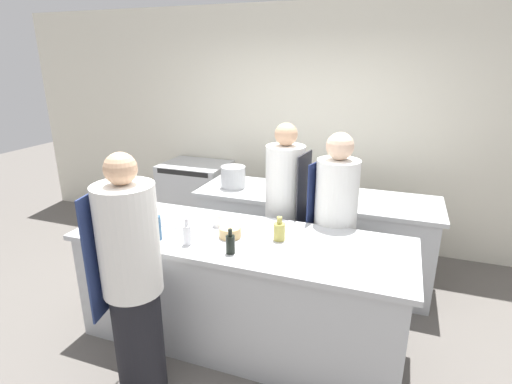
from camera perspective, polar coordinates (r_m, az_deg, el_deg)
name	(u,v)px	position (r m, az deg, el deg)	size (l,w,h in m)	color
ground_plane	(242,336)	(3.53, -2.07, -19.82)	(16.00, 16.00, 0.00)	#605B56
wall_back	(307,128)	(4.87, 7.30, 9.02)	(8.00, 0.06, 2.80)	silver
prep_counter	(241,288)	(3.27, -2.17, -13.58)	(2.57, 0.89, 0.90)	#B7BABC
pass_counter	(313,236)	(4.19, 8.20, -6.22)	(2.39, 0.75, 0.90)	#B7BABC
oven_range	(197,199)	(5.23, -8.48, -0.94)	(0.81, 0.65, 0.94)	#B7BABC
chef_at_prep_near	(132,281)	(2.73, -17.24, -12.10)	(0.42, 0.40, 1.68)	black
chef_at_stove	(285,214)	(3.68, 4.10, -3.12)	(0.38, 0.36, 1.67)	black
chef_at_pass_far	(334,229)	(3.45, 11.09, -5.20)	(0.40, 0.38, 1.65)	black
bottle_olive_oil	(230,244)	(2.79, -3.68, -7.38)	(0.06, 0.06, 0.18)	black
bottle_vinegar	(279,231)	(2.98, 3.35, -5.56)	(0.09, 0.09, 0.18)	#B2A84C
bottle_wine	(157,227)	(3.06, -13.98, -4.84)	(0.07, 0.07, 0.26)	#2D5175
bottle_cooking_oil	(187,234)	(2.95, -9.83, -5.95)	(0.06, 0.06, 0.20)	silver
bowl_mixing_large	(230,232)	(3.04, -3.72, -5.74)	(0.17, 0.17, 0.08)	tan
bowl_prep_small	(111,220)	(3.45, -20.00, -3.75)	(0.27, 0.27, 0.09)	#B7BABC
cup	(218,220)	(3.24, -5.47, -4.06)	(0.08, 0.08, 0.10)	white
cutting_board	(185,224)	(3.33, -10.16, -4.46)	(0.37, 0.22, 0.01)	white
stockpot	(233,177)	(4.19, -3.28, 2.17)	(0.26, 0.26, 0.22)	#B7BABC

